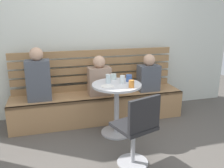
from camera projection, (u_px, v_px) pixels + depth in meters
The scene contains 15 objects.
ground at pixel (121, 161), 2.82m from camera, with size 8.00×8.00×0.00m, color #514C47.
back_wall at pixel (92, 27), 3.92m from camera, with size 5.20×0.10×2.90m, color silver.
booth_bench at pixel (99, 107), 3.86m from camera, with size 2.70×0.52×0.44m.
booth_backrest at pixel (95, 70), 3.93m from camera, with size 2.65×0.04×0.66m.
cafe_table at pixel (117, 99), 3.34m from camera, with size 0.68×0.68×0.74m.
white_chair at pixel (137, 129), 2.60m from camera, with size 0.50×0.50×0.85m.
person_adult at pixel (38, 77), 3.44m from camera, with size 0.34×0.22×0.77m.
person_child_left at pixel (149, 75), 3.91m from camera, with size 0.34×0.22×0.60m.
person_child_middle at pixel (99, 78), 3.70m from camera, with size 0.34×0.22×0.62m.
cup_glass_tall at pixel (108, 79), 3.30m from camera, with size 0.07×0.07×0.12m, color silver.
cup_tumbler_orange at pixel (131, 84), 3.10m from camera, with size 0.07×0.07×0.10m, color orange.
cup_glass_short at pixel (114, 76), 3.50m from camera, with size 0.08×0.08×0.08m, color silver.
cup_water_clear at pixel (122, 79), 3.29m from camera, with size 0.07×0.07×0.11m, color white.
cup_mug_blue at pixel (129, 78), 3.38m from camera, with size 0.08×0.08×0.10m, color #3D5B9E.
plate_small at pixel (108, 86), 3.14m from camera, with size 0.17×0.17×0.01m, color white.
Camera 1 is at (-0.76, -2.33, 1.66)m, focal length 38.47 mm.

